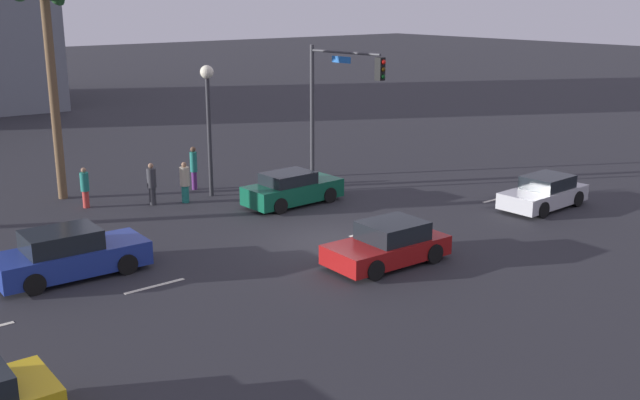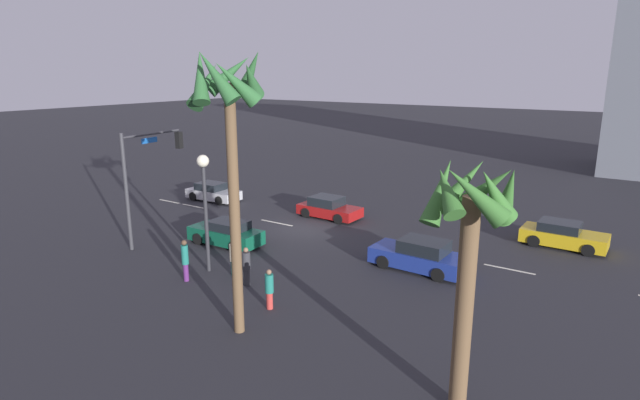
% 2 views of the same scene
% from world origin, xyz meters
% --- Properties ---
extents(ground_plane, '(220.00, 220.00, 0.00)m').
position_xyz_m(ground_plane, '(0.00, 0.00, 0.00)').
color(ground_plane, '#28282D').
extents(lane_stripe_1, '(2.37, 0.14, 0.01)m').
position_xyz_m(lane_stripe_1, '(-11.81, 0.00, 0.01)').
color(lane_stripe_1, silver).
rests_on(lane_stripe_1, ground_plane).
extents(lane_stripe_2, '(1.91, 0.14, 0.01)m').
position_xyz_m(lane_stripe_2, '(-6.61, 0.00, 0.01)').
color(lane_stripe_2, silver).
rests_on(lane_stripe_2, ground_plane).
extents(lane_stripe_3, '(2.43, 0.14, 0.01)m').
position_xyz_m(lane_stripe_3, '(2.15, 0.00, 0.01)').
color(lane_stripe_3, silver).
rests_on(lane_stripe_3, ground_plane).
extents(lane_stripe_4, '(2.31, 0.14, 0.01)m').
position_xyz_m(lane_stripe_4, '(9.36, 0.00, 0.01)').
color(lane_stripe_4, silver).
rests_on(lane_stripe_4, ground_plane).
extents(lane_stripe_5, '(2.02, 0.14, 0.01)m').
position_xyz_m(lane_stripe_5, '(11.93, 0.00, 0.01)').
color(lane_stripe_5, silver).
rests_on(lane_stripe_5, ground_plane).
extents(car_0, '(4.06, 1.93, 1.29)m').
position_xyz_m(car_0, '(9.51, -1.97, 0.60)').
color(car_0, '#B7B7BC').
rests_on(car_0, ground_plane).
extents(car_1, '(4.52, 2.04, 1.49)m').
position_xyz_m(car_1, '(-8.22, 2.35, 0.68)').
color(car_1, navy).
rests_on(car_1, ground_plane).
extents(car_2, '(4.18, 1.88, 1.36)m').
position_xyz_m(car_2, '(1.88, 4.72, 0.64)').
color(car_2, '#0F5138').
rests_on(car_2, ground_plane).
extents(car_3, '(4.26, 2.00, 1.36)m').
position_xyz_m(car_3, '(-13.35, -4.89, 0.63)').
color(car_3, gold).
rests_on(car_3, ground_plane).
extents(car_4, '(4.05, 2.04, 1.35)m').
position_xyz_m(car_4, '(0.11, -2.81, 0.62)').
color(car_4, maroon).
rests_on(car_4, ground_plane).
extents(traffic_signal, '(0.70, 4.44, 6.13)m').
position_xyz_m(traffic_signal, '(5.67, 6.59, 4.13)').
color(traffic_signal, '#38383D').
rests_on(traffic_signal, ground_plane).
extents(streetlamp, '(0.56, 0.56, 5.52)m').
position_xyz_m(streetlamp, '(-0.02, 7.94, 3.92)').
color(streetlamp, '#2D2D33').
rests_on(streetlamp, ground_plane).
extents(pedestrian_0, '(0.41, 0.41, 1.92)m').
position_xyz_m(pedestrian_0, '(-0.04, 9.36, 1.04)').
color(pedestrian_0, '#59266B').
rests_on(pedestrian_0, ground_plane).
extents(pedestrian_1, '(0.48, 0.48, 1.65)m').
position_xyz_m(pedestrian_1, '(-4.91, 9.48, 0.87)').
color(pedestrian_1, '#BF3833').
rests_on(pedestrian_1, ground_plane).
extents(pedestrian_2, '(0.53, 0.53, 1.74)m').
position_xyz_m(pedestrian_2, '(-2.62, 8.22, 0.91)').
color(pedestrian_2, '#333338').
rests_on(pedestrian_2, ground_plane).
extents(pedestrian_3, '(0.56, 0.56, 1.70)m').
position_xyz_m(pedestrian_3, '(-1.40, 7.69, 0.89)').
color(pedestrian_3, '#1E7266').
rests_on(pedestrian_3, ground_plane).
extents(palm_tree_0, '(2.77, 2.79, 9.92)m').
position_xyz_m(palm_tree_0, '(-5.08, 11.55, 7.81)').
color(palm_tree_0, brown).
rests_on(palm_tree_0, ground_plane).
extents(palm_tree_1, '(2.63, 2.76, 7.13)m').
position_xyz_m(palm_tree_1, '(-13.14, 11.39, 5.29)').
color(palm_tree_1, brown).
rests_on(palm_tree_1, ground_plane).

